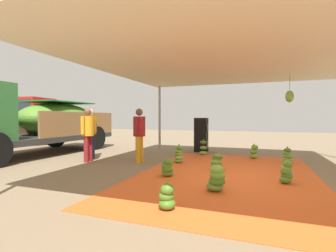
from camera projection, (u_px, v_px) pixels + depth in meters
The scene contains 18 objects.
ground_plane at pixel (119, 166), 6.97m from camera, with size 40.00×40.00×0.00m, color #7F6B51.
tarp_orange at pixel (227, 175), 5.93m from camera, with size 6.41×4.05×0.01m, color #E05B23.
tent_canopy at pixel (232, 62), 5.82m from camera, with size 8.00×7.00×2.77m.
banana_bunch_0 at pixel (217, 162), 6.47m from camera, with size 0.39×0.39×0.47m.
banana_bunch_1 at pixel (179, 155), 7.47m from camera, with size 0.37×0.38×0.57m.
banana_bunch_2 at pixel (167, 168), 5.75m from camera, with size 0.42×0.40×0.45m.
banana_bunch_3 at pixel (203, 148), 9.10m from camera, with size 0.39×0.37×0.58m.
banana_bunch_4 at pixel (254, 152), 8.27m from camera, with size 0.34×0.33×0.49m.
banana_bunch_5 at pixel (167, 197), 3.66m from camera, with size 0.33×0.33×0.43m.
banana_bunch_6 at pixel (216, 179), 4.58m from camera, with size 0.43×0.45×0.52m.
banana_bunch_7 at pixel (287, 155), 7.66m from camera, with size 0.36×0.36×0.48m.
banana_bunch_8 at pixel (286, 172), 5.11m from camera, with size 0.33×0.35×0.53m.
cargo_truck_main at pixel (29, 121), 8.92m from camera, with size 6.54×2.63×2.40m.
cargo_truck_far at pixel (54, 120), 14.90m from camera, with size 6.45×3.26×2.40m.
worker_0 at pixel (139, 131), 7.55m from camera, with size 0.61×0.37×1.66m.
worker_1 at pixel (91, 130), 8.36m from camera, with size 0.61×0.37×1.67m.
worker_2 at pixel (88, 131), 7.70m from camera, with size 0.61×0.37×1.67m.
speaker_stack at pixel (201, 135), 10.02m from camera, with size 0.51×0.52×1.37m.
Camera 1 is at (-6.01, -0.71, 1.37)m, focal length 26.36 mm.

